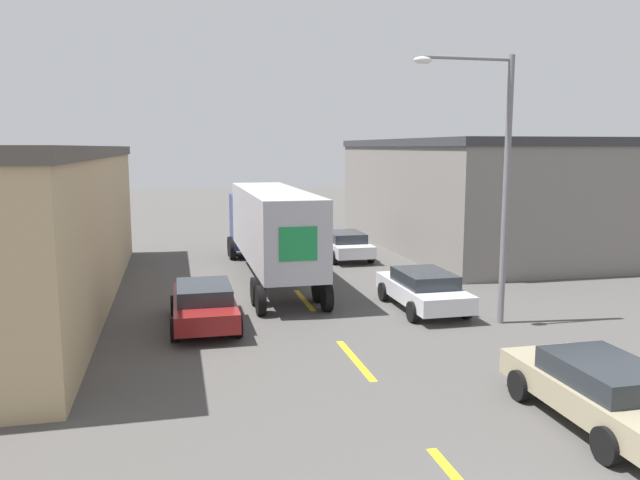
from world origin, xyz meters
name	(u,v)px	position (x,y,z in m)	size (l,w,h in m)	color
road_centerline	(355,360)	(0.00, 9.44, 0.00)	(0.20, 16.75, 0.01)	yellow
warehouse_right	(479,193)	(12.33, 26.54, 3.04)	(11.02, 18.63, 6.08)	slate
semi_truck	(269,225)	(-0.69, 20.39, 2.35)	(2.62, 13.85, 3.93)	navy
parked_car_right_far	(345,244)	(3.78, 24.30, 0.75)	(2.10, 4.72, 1.38)	silver
parked_car_left_far	(204,303)	(-3.78, 13.60, 0.75)	(2.10, 4.72, 1.38)	maroon
parked_car_right_near	(601,390)	(3.78, 4.53, 0.75)	(2.10, 4.72, 1.38)	tan
parked_car_right_mid	(423,289)	(3.78, 13.95, 0.75)	(2.10, 4.72, 1.38)	silver
street_lamp	(495,170)	(5.18, 11.79, 4.94)	(3.28, 0.32, 8.43)	slate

